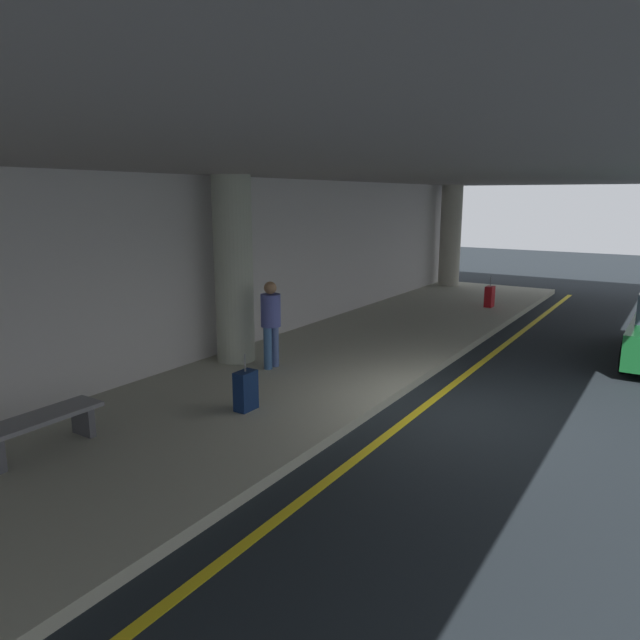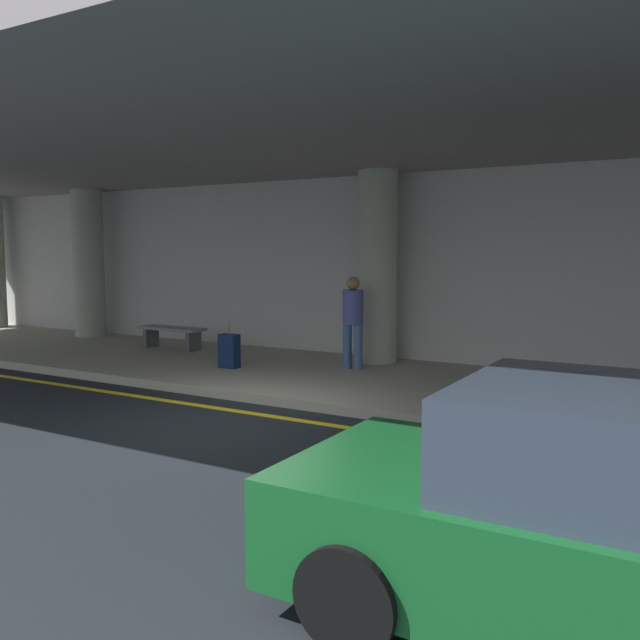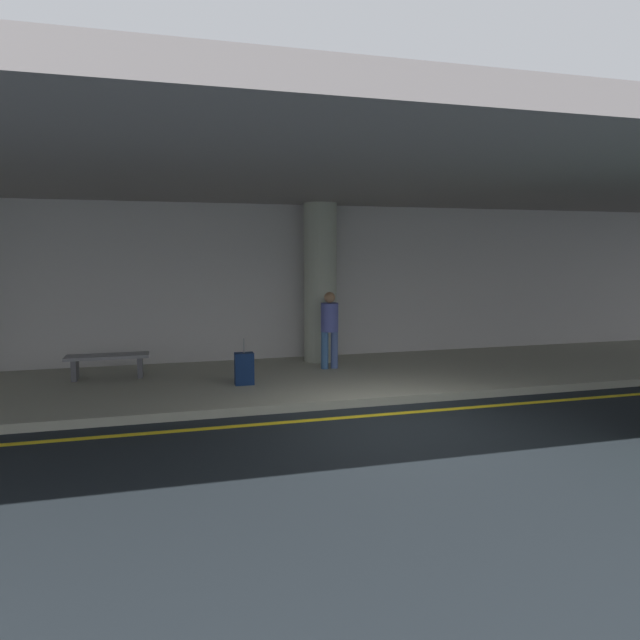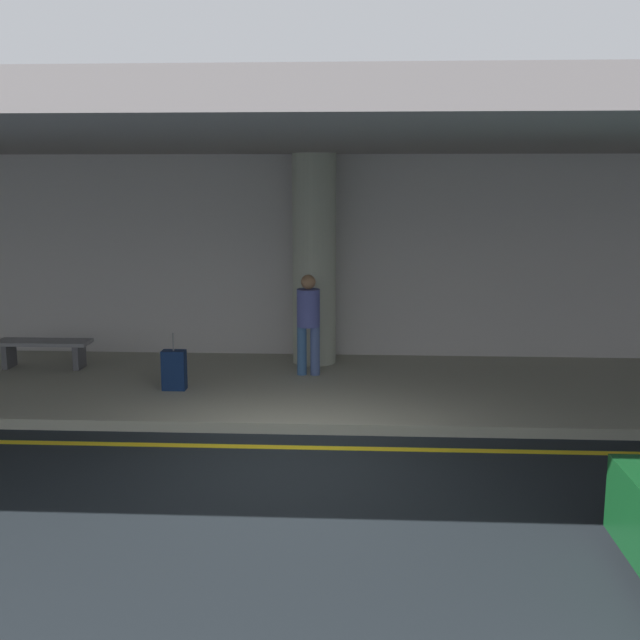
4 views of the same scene
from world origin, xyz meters
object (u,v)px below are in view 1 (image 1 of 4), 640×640
at_px(support_column_center, 234,270).
at_px(support_column_right_mid, 450,236).
at_px(suitcase_upright_primary, 490,297).
at_px(traveler_with_luggage, 271,319).
at_px(suitcase_upright_secondary, 246,391).
at_px(bench_metal, 40,425).

relative_size(support_column_center, support_column_right_mid, 1.00).
distance_m(support_column_center, suitcase_upright_primary, 8.99).
relative_size(traveler_with_luggage, suitcase_upright_secondary, 1.87).
bearing_deg(bench_metal, traveler_with_luggage, -2.94).
distance_m(traveler_with_luggage, suitcase_upright_secondary, 2.36).
relative_size(support_column_center, traveler_with_luggage, 2.17).
distance_m(suitcase_upright_primary, bench_metal, 13.24).
bearing_deg(traveler_with_luggage, support_column_right_mid, 25.34).
height_order(support_column_right_mid, suitcase_upright_primary, support_column_right_mid).
bearing_deg(suitcase_upright_primary, bench_metal, -166.57).
height_order(support_column_center, bench_metal, support_column_center).
bearing_deg(support_column_right_mid, suitcase_upright_primary, -143.65).
height_order(support_column_center, support_column_right_mid, same).
bearing_deg(traveler_with_luggage, suitcase_upright_secondary, -131.65).
bearing_deg(suitcase_upright_secondary, support_column_center, 63.66).
distance_m(support_column_center, bench_metal, 4.91).
distance_m(support_column_center, suitcase_upright_secondary, 3.22).
height_order(traveler_with_luggage, bench_metal, traveler_with_luggage).
bearing_deg(support_column_right_mid, suitcase_upright_secondary, -172.01).
distance_m(support_column_right_mid, bench_metal, 16.71).
relative_size(traveler_with_luggage, bench_metal, 1.05).
height_order(support_column_right_mid, suitcase_upright_secondary, support_column_right_mid).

